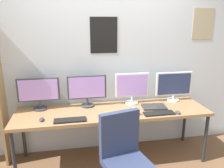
{
  "coord_description": "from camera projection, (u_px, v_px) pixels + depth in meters",
  "views": [
    {
      "loc": [
        -0.51,
        -2.13,
        1.89
      ],
      "look_at": [
        0.0,
        0.65,
        1.09
      ],
      "focal_mm": 35.97,
      "sensor_mm": 36.0,
      "label": 1
    }
  ],
  "objects": [
    {
      "name": "wall_back",
      "position": [
        107.0,
        63.0,
        3.23
      ],
      "size": [
        4.95,
        0.11,
        2.6
      ],
      "color": "silver",
      "rests_on": "ground_plane"
    },
    {
      "name": "desk",
      "position": [
        113.0,
        113.0,
        3.0
      ],
      "size": [
        2.55,
        0.68,
        0.74
      ],
      "color": "#936D47",
      "rests_on": "ground_plane"
    },
    {
      "name": "office_chair",
      "position": [
        125.0,
        168.0,
        2.35
      ],
      "size": [
        0.54,
        0.54,
        0.99
      ],
      "color": "#2D2D33",
      "rests_on": "ground_plane"
    },
    {
      "name": "monitor_far_left",
      "position": [
        39.0,
        92.0,
        2.95
      ],
      "size": [
        0.54,
        0.18,
        0.43
      ],
      "color": "#38383D",
      "rests_on": "desk"
    },
    {
      "name": "monitor_center_left",
      "position": [
        87.0,
        89.0,
        3.06
      ],
      "size": [
        0.53,
        0.18,
        0.44
      ],
      "color": "#38383D",
      "rests_on": "desk"
    },
    {
      "name": "monitor_center_right",
      "position": [
        132.0,
        87.0,
        3.18
      ],
      "size": [
        0.48,
        0.18,
        0.44
      ],
      "color": "silver",
      "rests_on": "desk"
    },
    {
      "name": "monitor_far_right",
      "position": [
        174.0,
        85.0,
        3.29
      ],
      "size": [
        0.54,
        0.18,
        0.43
      ],
      "color": "silver",
      "rests_on": "desk"
    },
    {
      "name": "keyboard_left",
      "position": [
        70.0,
        120.0,
        2.67
      ],
      "size": [
        0.38,
        0.13,
        0.02
      ],
      "primitive_type": "cube",
      "color": "black",
      "rests_on": "desk"
    },
    {
      "name": "keyboard_right",
      "position": [
        159.0,
        113.0,
        2.86
      ],
      "size": [
        0.4,
        0.13,
        0.02
      ],
      "primitive_type": "cube",
      "color": "black",
      "rests_on": "desk"
    },
    {
      "name": "mouse_left_side",
      "position": [
        42.0,
        120.0,
        2.67
      ],
      "size": [
        0.06,
        0.1,
        0.03
      ],
      "primitive_type": "ellipsoid",
      "color": "#38383D",
      "rests_on": "desk"
    },
    {
      "name": "mouse_right_side",
      "position": [
        178.0,
        112.0,
        2.88
      ],
      "size": [
        0.06,
        0.1,
        0.03
      ],
      "primitive_type": "ellipsoid",
      "color": "#38383D",
      "rests_on": "desk"
    },
    {
      "name": "laptop_closed",
      "position": [
        154.0,
        107.0,
        3.07
      ],
      "size": [
        0.34,
        0.25,
        0.02
      ],
      "primitive_type": "cube",
      "rotation": [
        0.0,
        0.0,
        -0.1
      ],
      "color": "#2D2D2D",
      "rests_on": "desk"
    },
    {
      "name": "coffee_mug",
      "position": [
        135.0,
        112.0,
        2.82
      ],
      "size": [
        0.11,
        0.08,
        0.09
      ],
      "color": "white",
      "rests_on": "desk"
    }
  ]
}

